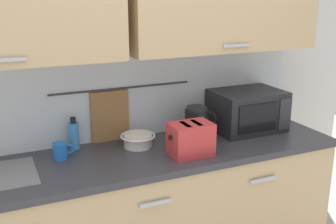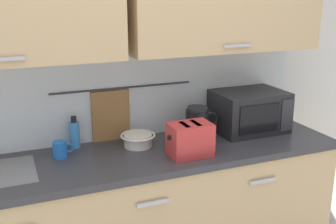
# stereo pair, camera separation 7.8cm
# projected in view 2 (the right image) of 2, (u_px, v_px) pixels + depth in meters

# --- Properties ---
(counter_unit) EXTENTS (2.53, 0.64, 0.90)m
(counter_unit) POSITION_uv_depth(u_px,v_px,m) (134.00, 221.00, 2.53)
(counter_unit) COLOR tan
(counter_unit) RESTS_ON ground
(back_wall_assembly) EXTENTS (3.70, 0.41, 2.50)m
(back_wall_assembly) POSITION_uv_depth(u_px,v_px,m) (120.00, 42.00, 2.44)
(back_wall_assembly) COLOR silver
(back_wall_assembly) RESTS_ON ground
(microwave) EXTENTS (0.46, 0.35, 0.27)m
(microwave) POSITION_uv_depth(u_px,v_px,m) (249.00, 111.00, 2.77)
(microwave) COLOR black
(microwave) RESTS_ON counter_unit
(electric_kettle) EXTENTS (0.23, 0.16, 0.21)m
(electric_kettle) POSITION_uv_depth(u_px,v_px,m) (198.00, 123.00, 2.64)
(electric_kettle) COLOR black
(electric_kettle) RESTS_ON counter_unit
(dish_soap_bottle) EXTENTS (0.06, 0.06, 0.20)m
(dish_soap_bottle) POSITION_uv_depth(u_px,v_px,m) (75.00, 134.00, 2.48)
(dish_soap_bottle) COLOR #3F8CD8
(dish_soap_bottle) RESTS_ON counter_unit
(mug_near_sink) EXTENTS (0.12, 0.08, 0.09)m
(mug_near_sink) POSITION_uv_depth(u_px,v_px,m) (60.00, 150.00, 2.35)
(mug_near_sink) COLOR blue
(mug_near_sink) RESTS_ON counter_unit
(mixing_bowl) EXTENTS (0.21, 0.21, 0.08)m
(mixing_bowl) POSITION_uv_depth(u_px,v_px,m) (138.00, 139.00, 2.52)
(mixing_bowl) COLOR silver
(mixing_bowl) RESTS_ON counter_unit
(toaster) EXTENTS (0.26, 0.17, 0.19)m
(toaster) POSITION_uv_depth(u_px,v_px,m) (190.00, 139.00, 2.37)
(toaster) COLOR red
(toaster) RESTS_ON counter_unit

